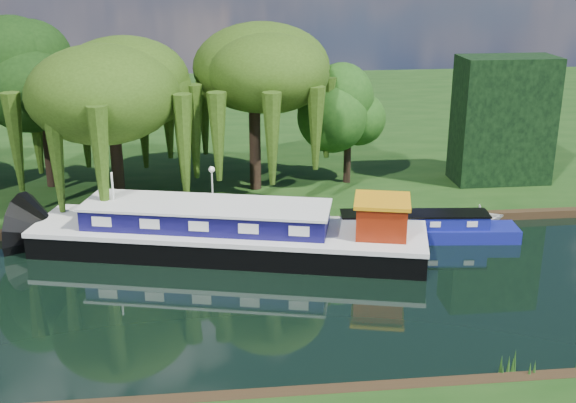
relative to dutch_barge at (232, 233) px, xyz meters
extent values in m
plane|color=black|center=(-1.38, -5.04, -1.04)|extent=(120.00, 120.00, 0.00)
cube|color=black|center=(-1.38, 28.96, -0.81)|extent=(120.00, 52.00, 0.45)
cube|color=black|center=(-0.17, 0.04, -0.55)|extent=(20.24, 9.00, 1.32)
cube|color=silver|center=(-0.17, 0.04, 0.22)|extent=(20.37, 9.11, 0.24)
cube|color=#120F4A|center=(-1.23, 0.30, 0.88)|extent=(12.66, 6.01, 1.04)
cube|color=silver|center=(-1.23, 0.30, 1.46)|extent=(12.92, 6.27, 0.13)
cube|color=maroon|center=(7.30, -1.80, 1.18)|extent=(2.92, 2.92, 1.65)
cube|color=orange|center=(7.30, -1.80, 2.09)|extent=(3.26, 3.26, 0.18)
cylinder|color=silver|center=(-5.92, 1.46, 1.67)|extent=(0.11, 0.11, 2.64)
cube|color=navy|center=(9.72, 0.72, -0.74)|extent=(11.17, 2.89, 0.83)
cube|color=navy|center=(9.72, 0.72, 0.02)|extent=(7.83, 2.11, 0.69)
cube|color=black|center=(9.72, 0.72, 0.41)|extent=(7.93, 2.21, 0.09)
cube|color=silver|center=(6.77, 0.29, 0.06)|extent=(0.55, 0.10, 0.29)
cube|color=silver|center=(8.69, 0.11, 0.06)|extent=(0.55, 0.10, 0.29)
cube|color=silver|center=(10.61, -0.08, 0.06)|extent=(0.55, 0.10, 0.29)
cube|color=silver|center=(12.54, -0.26, 0.06)|extent=(0.55, 0.10, 0.29)
imported|color=silver|center=(14.03, 2.25, -1.04)|extent=(2.56, 2.21, 1.34)
cylinder|color=black|center=(-6.33, 7.03, 2.14)|extent=(0.71, 0.71, 5.46)
ellipsoid|color=#253E0D|center=(-6.33, 7.03, 6.08)|extent=(7.62, 7.62, 4.93)
cylinder|color=black|center=(1.84, 9.05, 2.18)|extent=(0.78, 0.78, 5.53)
ellipsoid|color=#253E0D|center=(1.84, 9.05, 6.18)|extent=(7.56, 7.56, 4.88)
cylinder|color=black|center=(-10.97, 11.01, 3.09)|extent=(0.75, 0.75, 7.37)
ellipsoid|color=black|center=(-10.97, 11.01, 6.11)|extent=(5.90, 5.90, 5.90)
cylinder|color=black|center=(7.78, 9.70, 1.92)|extent=(0.42, 0.42, 5.02)
ellipsoid|color=#173E0F|center=(7.78, 9.70, 3.97)|extent=(4.01, 4.01, 4.01)
cube|color=black|center=(17.62, 8.96, 3.41)|extent=(6.00, 3.00, 8.00)
cylinder|color=silver|center=(-0.88, 5.46, 0.51)|extent=(0.10, 0.10, 2.20)
sphere|color=white|center=(-0.88, 5.46, 1.79)|extent=(0.36, 0.36, 0.36)
cylinder|color=silver|center=(-11.38, 3.36, -0.09)|extent=(0.16, 0.16, 1.00)
cylinder|color=silver|center=(-5.38, 3.36, -0.09)|extent=(0.16, 0.16, 1.00)
cylinder|color=silver|center=(1.62, 3.36, -0.09)|extent=(0.16, 0.16, 1.00)
cylinder|color=silver|center=(7.62, 3.36, -0.09)|extent=(0.16, 0.16, 1.00)
cone|color=#204211|center=(9.62, -12.74, -0.49)|extent=(1.20, 1.20, 1.10)
camera|label=1|loc=(-0.91, -34.09, 13.53)|focal=45.00mm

